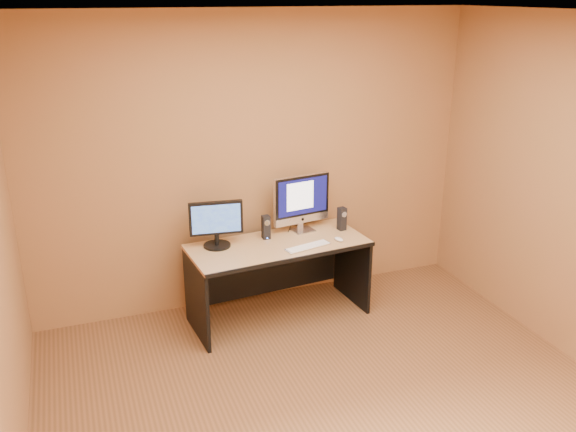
% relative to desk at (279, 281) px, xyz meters
% --- Properties ---
extents(floor, '(4.00, 4.00, 0.00)m').
position_rel_desk_xyz_m(floor, '(-0.05, -1.54, -0.35)').
color(floor, brown).
rests_on(floor, ground).
extents(walls, '(4.00, 4.00, 2.60)m').
position_rel_desk_xyz_m(walls, '(-0.05, -1.54, 0.95)').
color(walls, '#8F5D39').
rests_on(walls, ground).
extents(ceiling, '(4.00, 4.00, 0.00)m').
position_rel_desk_xyz_m(ceiling, '(-0.05, -1.54, 2.25)').
color(ceiling, white).
rests_on(ceiling, walls).
extents(desk, '(1.57, 0.79, 0.70)m').
position_rel_desk_xyz_m(desk, '(0.00, 0.00, 0.00)').
color(desk, tan).
rests_on(desk, ground).
extents(imac, '(0.56, 0.27, 0.52)m').
position_rel_desk_xyz_m(imac, '(0.31, 0.21, 0.61)').
color(imac, silver).
rests_on(imac, desk).
extents(second_monitor, '(0.48, 0.28, 0.40)m').
position_rel_desk_xyz_m(second_monitor, '(-0.50, 0.12, 0.55)').
color(second_monitor, black).
rests_on(second_monitor, desk).
extents(speaker_left, '(0.07, 0.07, 0.21)m').
position_rel_desk_xyz_m(speaker_left, '(-0.06, 0.15, 0.45)').
color(speaker_left, black).
rests_on(speaker_left, desk).
extents(speaker_right, '(0.07, 0.08, 0.21)m').
position_rel_desk_xyz_m(speaker_right, '(0.64, 0.11, 0.45)').
color(speaker_right, black).
rests_on(speaker_right, desk).
extents(keyboard, '(0.42, 0.20, 0.02)m').
position_rel_desk_xyz_m(keyboard, '(0.20, -0.17, 0.36)').
color(keyboard, silver).
rests_on(keyboard, desk).
extents(mouse, '(0.08, 0.11, 0.03)m').
position_rel_desk_xyz_m(mouse, '(0.51, -0.12, 0.37)').
color(mouse, white).
rests_on(mouse, desk).
extents(cable_a, '(0.12, 0.18, 0.01)m').
position_rel_desk_xyz_m(cable_a, '(0.33, 0.29, 0.35)').
color(cable_a, black).
rests_on(cable_a, desk).
extents(cable_b, '(0.09, 0.15, 0.01)m').
position_rel_desk_xyz_m(cable_b, '(0.21, 0.29, 0.35)').
color(cable_b, black).
rests_on(cable_b, desk).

